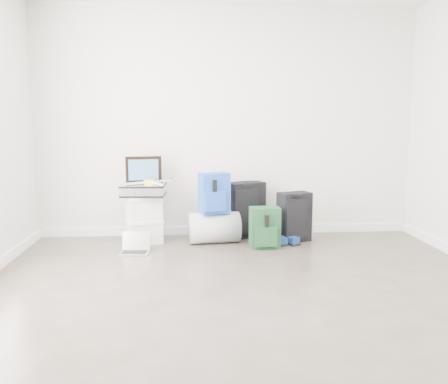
{
  "coord_description": "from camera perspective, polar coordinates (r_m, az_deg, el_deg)",
  "views": [
    {
      "loc": [
        -0.46,
        -3.17,
        1.38
      ],
      "look_at": [
        -0.08,
        1.9,
        0.61
      ],
      "focal_mm": 38.0,
      "sensor_mm": 36.0,
      "label": 1
    }
  ],
  "objects": [
    {
      "name": "room_envelope",
      "position": [
        3.24,
        4.02,
        14.63
      ],
      "size": [
        4.52,
        5.02,
        2.71
      ],
      "color": "silver",
      "rests_on": "ground"
    },
    {
      "name": "carry_on",
      "position": [
        5.5,
        8.45,
        -2.99
      ],
      "size": [
        0.41,
        0.33,
        0.57
      ],
      "rotation": [
        0.0,
        0.0,
        0.33
      ],
      "color": "black",
      "rests_on": "ground"
    },
    {
      "name": "painting",
      "position": [
        5.46,
        -9.65,
        2.67
      ],
      "size": [
        0.4,
        0.08,
        0.3
      ],
      "rotation": [
        0.0,
        0.0,
        0.15
      ],
      "color": "black",
      "rests_on": "briefcase"
    },
    {
      "name": "ground",
      "position": [
        3.49,
        3.76,
        -14.71
      ],
      "size": [
        5.0,
        5.0,
        0.0
      ],
      "primitive_type": "plane",
      "color": "#3A302A",
      "rests_on": "ground"
    },
    {
      "name": "briefcase",
      "position": [
        5.39,
        -9.68,
        0.24
      ],
      "size": [
        0.49,
        0.38,
        0.14
      ],
      "primitive_type": "cube",
      "rotation": [
        0.0,
        0.0,
        -0.06
      ],
      "color": "#B2B2B7",
      "rests_on": "boxes_stack"
    },
    {
      "name": "rolled_rug",
      "position": [
        5.67,
        9.82,
        -2.98
      ],
      "size": [
        0.17,
        0.17,
        0.51
      ],
      "primitive_type": "cylinder",
      "color": "gray",
      "rests_on": "ground"
    },
    {
      "name": "laptop",
      "position": [
        5.12,
        -10.63,
        -6.61
      ],
      "size": [
        0.32,
        0.24,
        0.21
      ],
      "rotation": [
        0.0,
        0.0,
        -0.11
      ],
      "color": "#BCBDC1",
      "rests_on": "ground"
    },
    {
      "name": "large_suitcase",
      "position": [
        5.65,
        2.6,
        -2.13
      ],
      "size": [
        0.49,
        0.41,
        0.66
      ],
      "rotation": [
        0.0,
        0.0,
        0.41
      ],
      "color": "black",
      "rests_on": "ground"
    },
    {
      "name": "duffel_bag",
      "position": [
        5.4,
        -1.18,
        -4.3
      ],
      "size": [
        0.6,
        0.41,
        0.35
      ],
      "primitive_type": "cylinder",
      "rotation": [
        0.0,
        1.57,
        0.11
      ],
      "color": "#999DA1",
      "rests_on": "ground"
    },
    {
      "name": "boxes_stack",
      "position": [
        5.45,
        -9.59,
        -3.27
      ],
      "size": [
        0.46,
        0.42,
        0.54
      ],
      "rotation": [
        0.0,
        0.0,
        0.35
      ],
      "color": "silver",
      "rests_on": "ground"
    },
    {
      "name": "drone",
      "position": [
        5.35,
        -8.88,
        1.21
      ],
      "size": [
        0.49,
        0.49,
        0.05
      ],
      "rotation": [
        0.0,
        0.0,
        -0.22
      ],
      "color": "yellow",
      "rests_on": "briefcase"
    },
    {
      "name": "blue_backpack",
      "position": [
        5.3,
        -1.18,
        -0.23
      ],
      "size": [
        0.37,
        0.32,
        0.45
      ],
      "rotation": [
        0.0,
        0.0,
        0.31
      ],
      "color": "blue",
      "rests_on": "duffel_bag"
    },
    {
      "name": "green_backpack",
      "position": [
        5.19,
        4.94,
        -4.39
      ],
      "size": [
        0.33,
        0.25,
        0.45
      ],
      "rotation": [
        0.0,
        0.0,
        0.05
      ],
      "color": "#153C27",
      "rests_on": "ground"
    },
    {
      "name": "shoes",
      "position": [
        5.43,
        7.18,
        -5.71
      ],
      "size": [
        0.32,
        0.3,
        0.09
      ],
      "rotation": [
        0.0,
        0.0,
        0.36
      ],
      "color": "black",
      "rests_on": "ground"
    }
  ]
}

